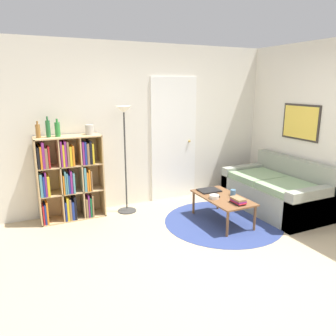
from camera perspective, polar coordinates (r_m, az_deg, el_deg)
name	(u,v)px	position (r m, az deg, el deg)	size (l,w,h in m)	color
ground_plane	(238,264)	(3.91, 12.15, -16.10)	(14.00, 14.00, 0.00)	tan
wall_back	(155,126)	(5.49, -2.28, 7.28)	(7.09, 0.11, 2.60)	silver
wall_right	(302,127)	(5.71, 22.32, 6.62)	(0.08, 5.36, 2.60)	silver
rug	(223,221)	(4.96, 9.55, -9.15)	(1.72, 1.72, 0.01)	navy
bookshelf	(69,177)	(5.02, -16.89, -1.58)	(0.93, 0.34, 1.25)	tan
floor_lamp	(124,132)	(4.99, -7.60, 6.20)	(0.29, 0.29, 1.65)	#333333
couch	(278,192)	(5.56, 18.62, -4.02)	(0.94, 1.63, 0.81)	gray
coffee_table	(223,199)	(4.84, 9.50, -5.40)	(0.53, 0.98, 0.38)	brown
laptop	(209,190)	(5.05, 7.15, -3.88)	(0.32, 0.25, 0.02)	black
bowl	(214,197)	(4.73, 8.05, -4.98)	(0.14, 0.14, 0.05)	silver
book_stack_on_table	(238,201)	(4.59, 12.08, -5.58)	(0.14, 0.22, 0.08)	black
cup	(233,193)	(4.90, 11.25, -4.21)	(0.08, 0.08, 0.08)	teal
remote	(217,195)	(4.84, 8.54, -4.72)	(0.09, 0.16, 0.02)	black
bottle_left	(38,131)	(4.84, -21.71, 6.02)	(0.06, 0.06, 0.23)	olive
bottle_middle	(48,129)	(4.85, -20.17, 6.46)	(0.06, 0.06, 0.29)	#236633
bottle_right	(57,129)	(4.86, -18.69, 6.42)	(0.07, 0.07, 0.25)	#2D8438
vase_on_shelf	(89,130)	(4.95, -13.54, 6.51)	(0.12, 0.12, 0.14)	#B7B2A8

